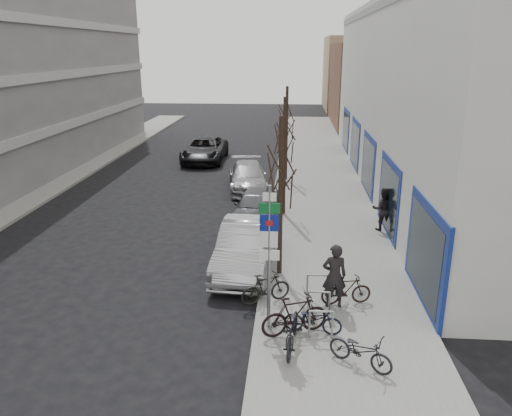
% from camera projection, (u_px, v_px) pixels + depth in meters
% --- Properties ---
extents(ground, '(120.00, 120.00, 0.00)m').
position_uv_depth(ground, '(183.00, 328.00, 14.04)').
color(ground, black).
rests_on(ground, ground).
extents(sidewalk_east, '(5.00, 70.00, 0.15)m').
position_uv_depth(sidewalk_east, '(324.00, 216.00, 23.21)').
color(sidewalk_east, slate).
rests_on(sidewalk_east, ground).
extents(sidewalk_west, '(3.00, 70.00, 0.15)m').
position_uv_depth(sidewalk_west, '(4.00, 208.00, 24.29)').
color(sidewalk_west, slate).
rests_on(sidewalk_west, ground).
extents(brick_building_far, '(12.00, 14.00, 8.00)m').
position_uv_depth(brick_building_far, '(394.00, 85.00, 49.92)').
color(brick_building_far, brown).
rests_on(brick_building_far, ground).
extents(tan_building_far, '(13.00, 12.00, 9.00)m').
position_uv_depth(tan_building_far, '(376.00, 73.00, 63.98)').
color(tan_building_far, '#937A5B').
rests_on(tan_building_far, ground).
extents(highway_sign_pole, '(0.55, 0.10, 4.20)m').
position_uv_depth(highway_sign_pole, '(269.00, 249.00, 13.12)').
color(highway_sign_pole, gray).
rests_on(highway_sign_pole, ground).
extents(bike_rack, '(0.66, 2.26, 0.83)m').
position_uv_depth(bike_rack, '(319.00, 301.00, 14.15)').
color(bike_rack, gray).
rests_on(bike_rack, sidewalk_east).
extents(tree_near, '(1.80, 1.80, 5.50)m').
position_uv_depth(tree_near, '(281.00, 160.00, 15.94)').
color(tree_near, black).
rests_on(tree_near, ground).
extents(tree_mid, '(1.80, 1.80, 5.50)m').
position_uv_depth(tree_mid, '(285.00, 129.00, 22.11)').
color(tree_mid, black).
rests_on(tree_mid, ground).
extents(tree_far, '(1.80, 1.80, 5.50)m').
position_uv_depth(tree_far, '(287.00, 111.00, 28.29)').
color(tree_far, black).
rests_on(tree_far, ground).
extents(meter_front, '(0.10, 0.08, 1.27)m').
position_uv_depth(meter_front, '(266.00, 257.00, 16.46)').
color(meter_front, gray).
rests_on(meter_front, sidewalk_east).
extents(meter_mid, '(0.10, 0.08, 1.27)m').
position_uv_depth(meter_mid, '(273.00, 207.00, 21.69)').
color(meter_mid, gray).
rests_on(meter_mid, sidewalk_east).
extents(meter_back, '(0.10, 0.08, 1.27)m').
position_uv_depth(meter_back, '(277.00, 176.00, 26.91)').
color(meter_back, gray).
rests_on(meter_back, sidewalk_east).
extents(bike_near_left, '(0.80, 1.98, 1.17)m').
position_uv_depth(bike_near_left, '(293.00, 327.00, 12.69)').
color(bike_near_left, black).
rests_on(bike_near_left, sidewalk_east).
extents(bike_near_right, '(1.97, 1.24, 1.15)m').
position_uv_depth(bike_near_right, '(295.00, 315.00, 13.29)').
color(bike_near_right, black).
rests_on(bike_near_right, sidewalk_east).
extents(bike_mid_curb, '(1.62, 0.69, 0.96)m').
position_uv_depth(bike_mid_curb, '(313.00, 317.00, 13.37)').
color(bike_mid_curb, black).
rests_on(bike_mid_curb, sidewalk_east).
extents(bike_mid_inner, '(1.66, 1.18, 0.98)m').
position_uv_depth(bike_mid_inner, '(266.00, 288.00, 14.97)').
color(bike_mid_inner, black).
rests_on(bike_mid_inner, sidewalk_east).
extents(bike_far_curb, '(1.66, 1.31, 1.01)m').
position_uv_depth(bike_far_curb, '(361.00, 348.00, 11.95)').
color(bike_far_curb, black).
rests_on(bike_far_curb, sidewalk_east).
extents(bike_far_inner, '(1.61, 0.76, 0.94)m').
position_uv_depth(bike_far_inner, '(346.00, 290.00, 14.90)').
color(bike_far_inner, black).
rests_on(bike_far_inner, sidewalk_east).
extents(parked_car_front, '(2.05, 5.20, 1.69)m').
position_uv_depth(parked_car_front, '(246.00, 247.00, 17.57)').
color(parked_car_front, '#B3B3B8').
rests_on(parked_car_front, ground).
extents(parked_car_mid, '(2.32, 4.60, 1.50)m').
position_uv_depth(parked_car_mid, '(256.00, 206.00, 22.41)').
color(parked_car_mid, '#47484C').
rests_on(parked_car_mid, ground).
extents(parked_car_back, '(2.70, 5.27, 1.46)m').
position_uv_depth(parked_car_back, '(248.00, 177.00, 27.65)').
color(parked_car_back, '#959599').
rests_on(parked_car_back, ground).
extents(lane_car, '(2.73, 5.89, 1.63)m').
position_uv_depth(lane_car, '(205.00, 150.00, 34.62)').
color(lane_car, black).
rests_on(lane_car, ground).
extents(pedestrian_near, '(0.75, 0.53, 1.98)m').
position_uv_depth(pedestrian_near, '(334.00, 276.00, 14.63)').
color(pedestrian_near, black).
rests_on(pedestrian_near, sidewalk_east).
extents(pedestrian_far, '(0.70, 0.48, 1.86)m').
position_uv_depth(pedestrian_far, '(383.00, 209.00, 20.92)').
color(pedestrian_far, black).
rests_on(pedestrian_far, sidewalk_east).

